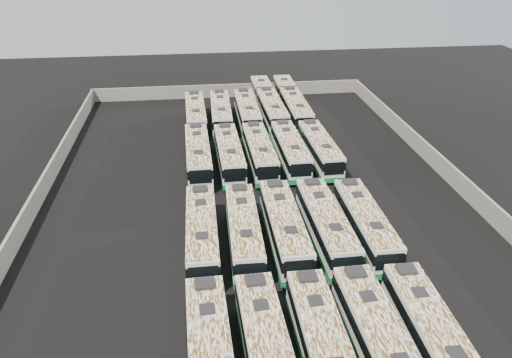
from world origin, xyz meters
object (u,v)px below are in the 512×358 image
bus_midback_center (260,152)px  bus_midback_far_right (320,149)px  bus_front_far_right (433,338)px  bus_back_right (268,103)px  bus_back_far_right (292,102)px  bus_midfront_left (244,231)px  bus_midback_far_left (198,155)px  bus_back_left (221,113)px  bus_midback_right (290,150)px  bus_midfront_far_right (365,224)px  bus_midfront_far_left (202,233)px  bus_midback_left (229,154)px  bus_front_left (268,354)px  bus_midfront_center (284,228)px  bus_front_right (381,344)px  bus_midfront_right (326,225)px  bus_back_center (247,112)px  bus_front_center (324,348)px  bus_back_far_left (196,115)px

bus_midback_center → bus_midback_far_right: 7.40m
bus_front_far_right → bus_back_right: (-3.57, 49.41, 0.07)m
bus_midback_far_right → bus_back_right: (-3.66, 17.98, 0.08)m
bus_back_far_right → bus_midfront_left: bearing=-106.6°
bus_midback_far_left → bus_back_right: 21.17m
bus_midback_far_right → bus_back_left: size_ratio=0.97×
bus_midback_center → bus_midback_right: (3.75, 0.23, -0.01)m
bus_midback_center → bus_midback_far_right: size_ratio=1.02×
bus_midfront_far_right → bus_midfront_far_left: bearing=179.5°
bus_midfront_far_left → bus_midback_left: size_ratio=0.99×
bus_midfront_far_right → bus_front_left: bearing=-127.4°
bus_midfront_center → bus_midback_left: bus_midfront_center is taller
bus_midfront_left → bus_midfront_far_right: size_ratio=1.01×
bus_front_right → bus_midfront_left: (-7.33, 14.54, -0.06)m
bus_midfront_far_left → bus_midfront_right: 11.12m
bus_back_right → bus_back_far_right: (3.62, -0.08, 0.01)m
bus_midfront_far_right → bus_back_center: bus_back_center is taller
bus_midfront_left → bus_back_left: size_ratio=0.97×
bus_front_right → bus_front_far_right: size_ratio=1.03×
bus_front_center → bus_midback_far_right: 32.28m
bus_midback_left → bus_midback_center: (3.64, 0.06, 0.00)m
bus_front_right → bus_back_far_right: 49.64m
bus_front_center → bus_midback_far_left: bearing=103.3°
bus_front_right → bus_midback_center: (-3.68, 31.47, -0.03)m
bus_midfront_far_right → bus_back_left: bearing=109.8°
bus_midback_center → bus_front_right: bearing=-84.1°
bus_midfront_far_right → bus_back_left: size_ratio=0.96×
bus_midfront_right → bus_back_left: bearing=102.6°
bus_midback_far_left → bus_midback_right: bearing=-0.0°
bus_front_right → bus_back_right: size_ratio=0.64×
bus_front_center → bus_midback_right: bus_midback_right is taller
bus_back_right → bus_midback_center: bearing=-102.3°
bus_midfront_far_left → bus_midfront_center: (7.33, -0.10, 0.04)m
bus_back_right → bus_back_far_right: 3.62m
bus_midfront_left → bus_midfront_far_left: bearing=-179.7°
bus_midfront_far_right → bus_midback_far_right: 17.24m
bus_midfront_left → bus_midback_center: 17.32m
bus_front_left → bus_midback_far_left: 31.58m
bus_midback_right → bus_back_far_right: 18.17m
bus_front_left → bus_midback_right: bus_front_left is taller
bus_midback_far_left → bus_midback_center: (7.30, -0.05, -0.04)m
bus_front_center → bus_back_far_left: bus_back_far_left is taller
bus_midfront_far_left → bus_midback_far_left: bearing=90.3°
bus_front_right → bus_back_right: 49.58m
bus_front_right → bus_back_left: 46.53m
bus_midback_left → bus_back_far_left: 14.93m
bus_midback_far_right → bus_back_center: size_ratio=0.96×
bus_midback_left → bus_midback_center: bearing=-0.1°
bus_midfront_far_left → bus_back_far_right: bus_back_far_right is taller
bus_midfront_center → bus_back_far_right: size_ratio=0.63×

